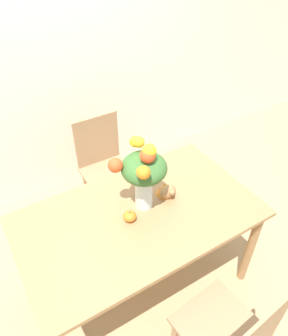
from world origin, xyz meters
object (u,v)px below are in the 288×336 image
object	(u,v)px
turkey_figurine	(166,190)
dining_chair_far_side	(229,335)
dining_chair_near_window	(105,167)
flower_vase	(143,172)
pumpkin	(130,216)

from	to	relation	value
turkey_figurine	dining_chair_far_side	bearing A→B (deg)	-99.91
turkey_figurine	dining_chair_near_window	distance (m)	0.86
dining_chair_far_side	flower_vase	bearing A→B (deg)	-92.82
turkey_figurine	dining_chair_far_side	xyz separation A→B (m)	(-0.15, -0.85, -0.33)
turkey_figurine	dining_chair_near_window	size ratio (longest dim) A/B	0.17
dining_chair_near_window	flower_vase	bearing A→B (deg)	-96.27
flower_vase	dining_chair_far_side	xyz separation A→B (m)	(0.03, -0.84, -0.57)
pumpkin	dining_chair_far_side	world-z (taller)	dining_chair_far_side
flower_vase	dining_chair_far_side	world-z (taller)	flower_vase
pumpkin	dining_chair_near_window	size ratio (longest dim) A/B	0.09
turkey_figurine	dining_chair_far_side	world-z (taller)	dining_chair_far_side
flower_vase	dining_chair_far_side	size ratio (longest dim) A/B	0.54
turkey_figurine	dining_chair_near_window	bearing A→B (deg)	96.41
dining_chair_far_side	pumpkin	bearing A→B (deg)	-82.88
dining_chair_near_window	dining_chair_far_side	world-z (taller)	same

